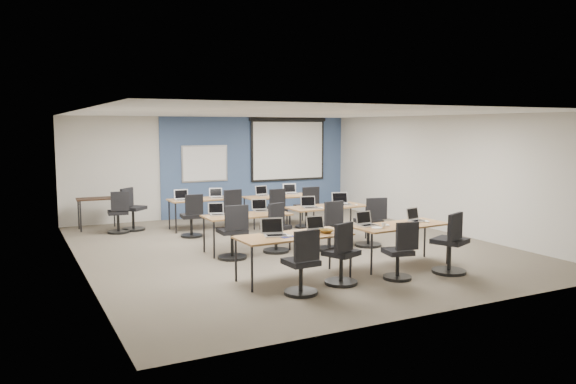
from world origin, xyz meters
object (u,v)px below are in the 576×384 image
training_table_back_left (204,201)px  task_chair_1 (342,259)px  spare_chair_a (132,213)px  training_table_front_left (294,237)px  laptop_2 (366,222)px  spare_chair_b (119,216)px  laptop_8 (182,198)px  task_chair_3 (451,248)px  whiteboard (205,164)px  task_chair_9 (231,215)px  task_chair_2 (400,256)px  task_chair_7 (370,226)px  training_table_mid_left (247,217)px  utility_table (97,202)px  task_chair_6 (330,230)px  laptop_9 (217,195)px  training_table_back_right (279,198)px  laptop_0 (274,231)px  laptop_1 (318,227)px  laptop_6 (310,205)px  laptop_5 (261,208)px  task_chair_0 (302,268)px  task_chair_5 (276,232)px  laptop_10 (263,193)px  training_table_mid_right (327,208)px  laptop_11 (291,191)px  laptop_7 (342,202)px  task_chair_8 (192,219)px  laptop_3 (416,218)px  task_chair_11 (307,211)px  projector_screen (288,146)px  task_chair_4 (233,237)px  laptop_4 (217,212)px

training_table_back_left → task_chair_1: (0.36, -5.58, -0.27)m
training_table_back_left → spare_chair_a: 1.71m
training_table_front_left → laptop_2: bearing=4.2°
task_chair_1 → spare_chair_a: 6.41m
training_table_front_left → spare_chair_b: bearing=106.1°
laptop_8 → task_chair_3: bearing=-58.0°
training_table_front_left → spare_chair_a: spare_chair_a is taller
whiteboard → task_chair_9: whiteboard is taller
task_chair_2 → task_chair_7: size_ratio=0.93×
training_table_mid_left → utility_table: size_ratio=1.79×
whiteboard → task_chair_6: size_ratio=1.28×
laptop_9 → training_table_back_right: bearing=5.4°
laptop_0 → laptop_1: bearing=18.1°
training_table_front_left → laptop_0: 0.33m
laptop_6 → spare_chair_a: bearing=149.5°
whiteboard → laptop_5: bearing=-92.6°
task_chair_0 → task_chair_6: (1.89, 2.36, 0.01)m
laptop_2 → spare_chair_b: (-3.28, 5.13, -0.39)m
task_chair_5 → laptop_10: task_chair_5 is taller
training_table_back_left → task_chair_6: (1.46, -3.41, -0.27)m
training_table_back_right → training_table_mid_right: bearing=-86.2°
training_table_mid_right → task_chair_6: bearing=-120.2°
laptop_5 → task_chair_9: bearing=100.9°
laptop_11 → task_chair_5: bearing=-109.1°
training_table_back_right → task_chair_5: task_chair_5 is taller
laptop_5 → task_chair_5: (0.02, -0.68, -0.38)m
utility_table → laptop_0: bearing=-70.4°
training_table_back_left → laptop_7: (2.37, -2.39, 0.12)m
training_table_mid_right → task_chair_6: size_ratio=1.75×
whiteboard → utility_table: (-2.87, -0.57, -0.79)m
training_table_front_left → task_chair_8: size_ratio=1.90×
task_chair_1 → task_chair_9: 4.83m
task_chair_9 → spare_chair_b: size_ratio=1.04×
spare_chair_b → laptop_3: bearing=-44.3°
task_chair_11 → training_table_front_left: bearing=-119.8°
laptop_0 → task_chair_9: bearing=94.2°
laptop_1 → task_chair_5: task_chair_5 is taller
projector_screen → task_chair_5: bearing=-119.3°
whiteboard → training_table_back_right: size_ratio=0.73×
task_chair_9 → projector_screen: bearing=37.0°
task_chair_3 → task_chair_6: bearing=86.2°
whiteboard → laptop_5: whiteboard is taller
training_table_front_left → laptop_0: bearing=163.5°
task_chair_4 → task_chair_7: task_chair_4 is taller
laptop_0 → laptop_9: (0.78, 4.88, -0.01)m
laptop_11 → laptop_4: bearing=-127.0°
training_table_mid_left → task_chair_2: (1.38, -3.01, -0.29)m
laptop_2 → laptop_8: size_ratio=0.98×
laptop_2 → task_chair_0: bearing=-156.3°
laptop_1 → task_chair_5: bearing=88.1°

